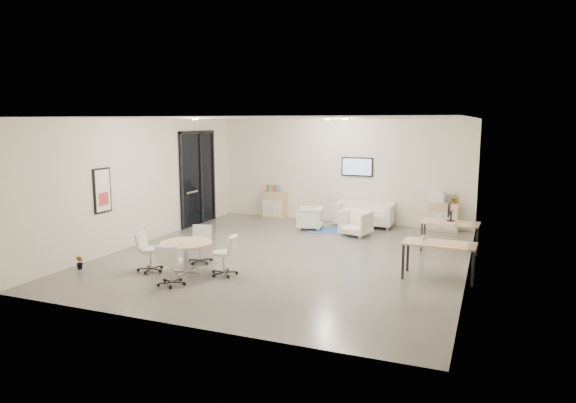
% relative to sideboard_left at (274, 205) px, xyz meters
% --- Properties ---
extents(room_shell, '(9.60, 10.60, 4.80)m').
position_rel_sideboard_left_xyz_m(room_shell, '(2.19, -4.28, 1.17)').
color(room_shell, '#5A5752').
rests_on(room_shell, ground).
extents(glass_door, '(0.09, 1.90, 2.85)m').
position_rel_sideboard_left_xyz_m(glass_door, '(-1.76, -1.77, 1.08)').
color(glass_door, black).
rests_on(glass_door, room_shell).
extents(artwork, '(0.05, 0.54, 1.04)m').
position_rel_sideboard_left_xyz_m(artwork, '(-1.78, -5.88, 1.12)').
color(artwork, black).
rests_on(artwork, room_shell).
extents(wall_tv, '(0.98, 0.06, 0.58)m').
position_rel_sideboard_left_xyz_m(wall_tv, '(2.69, 0.19, 1.32)').
color(wall_tv, black).
rests_on(wall_tv, room_shell).
extents(ceiling_spots, '(3.14, 4.14, 0.03)m').
position_rel_sideboard_left_xyz_m(ceiling_spots, '(1.99, -3.44, 2.75)').
color(ceiling_spots, '#FFEAC6').
rests_on(ceiling_spots, room_shell).
extents(sideboard_left, '(0.76, 0.39, 0.85)m').
position_rel_sideboard_left_xyz_m(sideboard_left, '(0.00, 0.00, 0.00)').
color(sideboard_left, tan).
rests_on(sideboard_left, room_shell).
extents(sideboard_right, '(0.82, 0.40, 0.82)m').
position_rel_sideboard_left_xyz_m(sideboard_right, '(5.32, -0.00, -0.02)').
color(sideboard_right, tan).
rests_on(sideboard_right, room_shell).
extents(books, '(0.44, 0.14, 0.22)m').
position_rel_sideboard_left_xyz_m(books, '(-0.04, 0.00, 0.54)').
color(books, red).
rests_on(books, sideboard_left).
extents(printer, '(0.53, 0.46, 0.33)m').
position_rel_sideboard_left_xyz_m(printer, '(5.10, 0.00, 0.55)').
color(printer, white).
rests_on(printer, sideboard_right).
extents(loveseat, '(1.69, 0.85, 0.63)m').
position_rel_sideboard_left_xyz_m(loveseat, '(3.05, -0.20, -0.08)').
color(loveseat, silver).
rests_on(loveseat, room_shell).
extents(blue_rug, '(1.53, 1.10, 0.01)m').
position_rel_sideboard_left_xyz_m(blue_rug, '(2.41, -1.18, -0.42)').
color(blue_rug, '#2A4B80').
rests_on(blue_rug, room_shell).
extents(armchair_left, '(0.77, 0.81, 0.72)m').
position_rel_sideboard_left_xyz_m(armchair_left, '(1.66, -1.23, -0.07)').
color(armchair_left, silver).
rests_on(armchair_left, room_shell).
extents(armchair_right, '(0.87, 0.84, 0.75)m').
position_rel_sideboard_left_xyz_m(armchair_right, '(3.13, -1.60, -0.05)').
color(armchair_right, silver).
rests_on(armchair_right, room_shell).
extents(desk_rear, '(1.40, 0.76, 0.71)m').
position_rel_sideboard_left_xyz_m(desk_rear, '(5.67, -2.34, 0.21)').
color(desk_rear, tan).
rests_on(desk_rear, room_shell).
extents(desk_front, '(1.43, 0.75, 0.74)m').
position_rel_sideboard_left_xyz_m(desk_front, '(5.66, -4.79, 0.23)').
color(desk_front, tan).
rests_on(desk_front, room_shell).
extents(monitor, '(0.20, 0.50, 0.44)m').
position_rel_sideboard_left_xyz_m(monitor, '(5.63, -2.19, 0.52)').
color(monitor, black).
rests_on(monitor, desk_rear).
extents(round_table, '(1.07, 1.07, 0.65)m').
position_rel_sideboard_left_xyz_m(round_table, '(0.75, -6.34, 0.14)').
color(round_table, tan).
rests_on(round_table, room_shell).
extents(meeting_chairs, '(2.26, 2.26, 0.82)m').
position_rel_sideboard_left_xyz_m(meeting_chairs, '(0.75, -6.34, -0.02)').
color(meeting_chairs, white).
rests_on(meeting_chairs, room_shell).
extents(plant_cabinet, '(0.33, 0.35, 0.24)m').
position_rel_sideboard_left_xyz_m(plant_cabinet, '(5.60, 0.02, 0.51)').
color(plant_cabinet, '#3F7F3F').
rests_on(plant_cabinet, sideboard_right).
extents(plant_floor, '(0.26, 0.34, 0.13)m').
position_rel_sideboard_left_xyz_m(plant_floor, '(-1.51, -6.98, -0.36)').
color(plant_floor, '#3F7F3F').
rests_on(plant_floor, room_shell).
extents(cup, '(0.12, 0.10, 0.12)m').
position_rel_sideboard_left_xyz_m(cup, '(5.34, -4.63, 0.37)').
color(cup, white).
rests_on(cup, desk_front).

